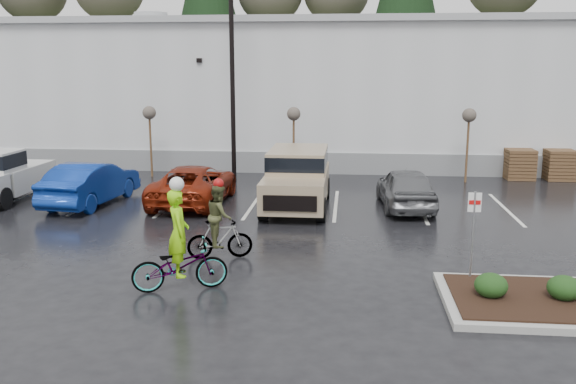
# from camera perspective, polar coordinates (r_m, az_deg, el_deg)

# --- Properties ---
(ground) EXTENTS (120.00, 120.00, 0.00)m
(ground) POSITION_cam_1_polar(r_m,az_deg,el_deg) (14.55, 1.76, -8.32)
(ground) COLOR black
(ground) RESTS_ON ground
(warehouse) EXTENTS (60.50, 15.50, 7.20)m
(warehouse) POSITION_cam_1_polar(r_m,az_deg,el_deg) (35.66, 4.31, 9.62)
(warehouse) COLOR silver
(warehouse) RESTS_ON ground
(wooded_ridge) EXTENTS (80.00, 25.00, 6.00)m
(wooded_ridge) POSITION_cam_1_polar(r_m,az_deg,el_deg) (58.67, 4.90, 9.84)
(wooded_ridge) COLOR #243516
(wooded_ridge) RESTS_ON ground
(lamppost) EXTENTS (0.50, 1.00, 9.22)m
(lamppost) POSITION_cam_1_polar(r_m,az_deg,el_deg) (26.11, -5.28, 13.27)
(lamppost) COLOR black
(lamppost) RESTS_ON ground
(sapling_west) EXTENTS (0.60, 0.60, 3.20)m
(sapling_west) POSITION_cam_1_polar(r_m,az_deg,el_deg) (28.18, -12.84, 6.90)
(sapling_west) COLOR #492C1D
(sapling_west) RESTS_ON ground
(sapling_mid) EXTENTS (0.60, 0.60, 3.20)m
(sapling_mid) POSITION_cam_1_polar(r_m,az_deg,el_deg) (26.84, 0.54, 6.96)
(sapling_mid) COLOR #492C1D
(sapling_mid) RESTS_ON ground
(sapling_east) EXTENTS (0.60, 0.60, 3.20)m
(sapling_east) POSITION_cam_1_polar(r_m,az_deg,el_deg) (27.21, 16.58, 6.54)
(sapling_east) COLOR #492C1D
(sapling_east) RESTS_ON ground
(pallet_stack_a) EXTENTS (1.20, 1.20, 1.35)m
(pallet_stack_a) POSITION_cam_1_polar(r_m,az_deg,el_deg) (28.98, 20.84, 2.46)
(pallet_stack_a) COLOR #492C1D
(pallet_stack_a) RESTS_ON ground
(pallet_stack_b) EXTENTS (1.20, 1.20, 1.35)m
(pallet_stack_b) POSITION_cam_1_polar(r_m,az_deg,el_deg) (29.47, 24.03, 2.35)
(pallet_stack_b) COLOR #492C1D
(pallet_stack_b) RESTS_ON ground
(shrub_a) EXTENTS (0.70, 0.70, 0.52)m
(shrub_a) POSITION_cam_1_polar(r_m,az_deg,el_deg) (13.79, 18.47, -8.29)
(shrub_a) COLOR black
(shrub_a) RESTS_ON curb_island
(shrub_b) EXTENTS (0.70, 0.70, 0.52)m
(shrub_b) POSITION_cam_1_polar(r_m,az_deg,el_deg) (14.20, 24.44, -8.18)
(shrub_b) COLOR black
(shrub_b) RESTS_ON curb_island
(fire_lane_sign) EXTENTS (0.30, 0.05, 2.20)m
(fire_lane_sign) POSITION_cam_1_polar(r_m,az_deg,el_deg) (14.58, 16.94, -3.02)
(fire_lane_sign) COLOR gray
(fire_lane_sign) RESTS_ON ground
(pickup_white) EXTENTS (2.10, 5.20, 1.96)m
(pickup_white) POSITION_cam_1_polar(r_m,az_deg,el_deg) (25.47, -24.91, 1.62)
(pickup_white) COLOR #B9B9B5
(pickup_white) RESTS_ON ground
(car_blue) EXTENTS (2.15, 4.88, 1.56)m
(car_blue) POSITION_cam_1_polar(r_m,az_deg,el_deg) (23.32, -17.95, 0.80)
(car_blue) COLOR navy
(car_blue) RESTS_ON ground
(car_red) EXTENTS (2.46, 5.17, 1.42)m
(car_red) POSITION_cam_1_polar(r_m,az_deg,el_deg) (22.57, -8.80, 0.72)
(car_red) COLOR maroon
(car_red) RESTS_ON ground
(suv_tan) EXTENTS (2.20, 5.10, 2.06)m
(suv_tan) POSITION_cam_1_polar(r_m,az_deg,el_deg) (21.47, 0.83, 1.15)
(suv_tan) COLOR tan
(suv_tan) RESTS_ON ground
(car_grey) EXTENTS (2.03, 4.42, 1.47)m
(car_grey) POSITION_cam_1_polar(r_m,az_deg,el_deg) (21.95, 10.97, 0.38)
(car_grey) COLOR slate
(car_grey) RESTS_ON ground
(cyclist_hivis) EXTENTS (2.28, 1.44, 2.61)m
(cyclist_hivis) POSITION_cam_1_polar(r_m,az_deg,el_deg) (13.97, -10.12, -5.92)
(cyclist_hivis) COLOR #3F3F44
(cyclist_hivis) RESTS_ON ground
(cyclist_olive) EXTENTS (1.72, 0.91, 2.15)m
(cyclist_olive) POSITION_cam_1_polar(r_m,az_deg,el_deg) (16.06, -6.42, -3.48)
(cyclist_olive) COLOR #3F3F44
(cyclist_olive) RESTS_ON ground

